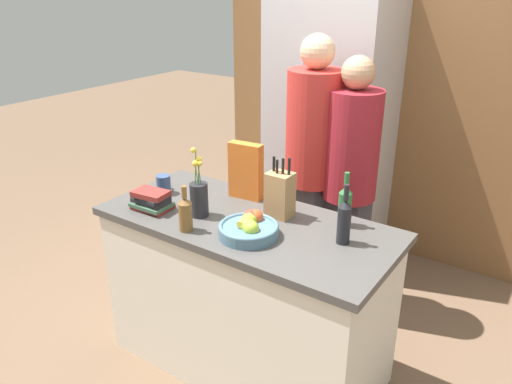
{
  "coord_description": "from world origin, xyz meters",
  "views": [
    {
      "loc": [
        1.3,
        -1.8,
        1.99
      ],
      "look_at": [
        0.0,
        0.08,
        1.01
      ],
      "focal_mm": 35.0,
      "sensor_mm": 36.0,
      "label": 1
    }
  ],
  "objects": [
    {
      "name": "bottle_oil",
      "position": [
        0.49,
        0.06,
        1.0
      ],
      "size": [
        0.06,
        0.06,
        0.28
      ],
      "color": "black",
      "rests_on": "kitchen_island"
    },
    {
      "name": "book_stack",
      "position": [
        -0.48,
        -0.18,
        0.94
      ],
      "size": [
        0.21,
        0.16,
        0.11
      ],
      "color": "maroon",
      "rests_on": "kitchen_island"
    },
    {
      "name": "ground_plane",
      "position": [
        0.0,
        0.0,
        0.0
      ],
      "size": [
        14.0,
        14.0,
        0.0
      ],
      "primitive_type": "plane",
      "color": "brown"
    },
    {
      "name": "kitchen_island",
      "position": [
        0.0,
        0.0,
        0.45
      ],
      "size": [
        1.5,
        0.68,
        0.89
      ],
      "color": "silver",
      "rests_on": "ground_plane"
    },
    {
      "name": "cereal_box",
      "position": [
        -0.16,
        0.22,
        1.05
      ],
      "size": [
        0.19,
        0.08,
        0.31
      ],
      "color": "orange",
      "rests_on": "kitchen_island"
    },
    {
      "name": "bottle_vinegar",
      "position": [
        -0.17,
        -0.25,
        0.98
      ],
      "size": [
        0.07,
        0.07,
        0.23
      ],
      "color": "brown",
      "rests_on": "kitchen_island"
    },
    {
      "name": "knife_block",
      "position": [
        0.11,
        0.13,
        1.01
      ],
      "size": [
        0.12,
        0.11,
        0.31
      ],
      "color": "#A87A4C",
      "rests_on": "kitchen_island"
    },
    {
      "name": "back_wall_wood",
      "position": [
        0.0,
        1.76,
        1.3
      ],
      "size": [
        2.7,
        0.12,
        2.6
      ],
      "color": "brown",
      "rests_on": "ground_plane"
    },
    {
      "name": "person_in_blue",
      "position": [
        0.19,
        0.8,
        0.91
      ],
      "size": [
        0.32,
        0.32,
        1.61
      ],
      "rotation": [
        0.0,
        0.0,
        -0.14
      ],
      "color": "#383842",
      "rests_on": "ground_plane"
    },
    {
      "name": "coffee_mug",
      "position": [
        -0.58,
        0.02,
        0.94
      ],
      "size": [
        0.09,
        0.11,
        0.1
      ],
      "color": "#334770",
      "rests_on": "kitchen_island"
    },
    {
      "name": "flower_vase",
      "position": [
        -0.22,
        -0.09,
        0.99
      ],
      "size": [
        0.09,
        0.09,
        0.36
      ],
      "color": "#232328",
      "rests_on": "kitchen_island"
    },
    {
      "name": "fruit_bowl",
      "position": [
        0.1,
        -0.12,
        0.93
      ],
      "size": [
        0.28,
        0.28,
        0.1
      ],
      "color": "slate",
      "rests_on": "kitchen_island"
    },
    {
      "name": "person_at_sink",
      "position": [
        -0.06,
        0.78,
        0.97
      ],
      "size": [
        0.34,
        0.34,
        1.71
      ],
      "rotation": [
        0.0,
        0.0,
        -0.38
      ],
      "color": "#383842",
      "rests_on": "ground_plane"
    },
    {
      "name": "bottle_wine",
      "position": [
        0.42,
        0.22,
        1.0
      ],
      "size": [
        0.06,
        0.06,
        0.27
      ],
      "color": "#286633",
      "rests_on": "kitchen_island"
    },
    {
      "name": "refrigerator",
      "position": [
        -0.26,
        1.4,
        0.99
      ],
      "size": [
        0.81,
        0.62,
        1.98
      ],
      "color": "#B7B7BC",
      "rests_on": "ground_plane"
    }
  ]
}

